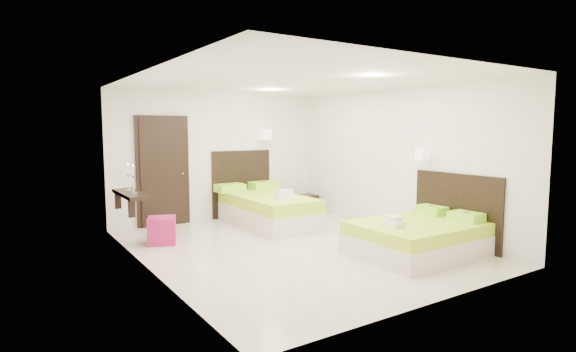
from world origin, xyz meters
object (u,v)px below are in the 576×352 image
nightstand (305,204)px  bed_double (421,235)px  ottoman (162,230)px  bed_single (265,207)px

nightstand → bed_double: bearing=-89.9°
bed_double → nightstand: (0.43, 3.58, -0.07)m
bed_double → nightstand: bearing=83.2°
nightstand → ottoman: bearing=-159.0°
bed_single → nightstand: (1.33, 0.51, -0.14)m
bed_single → bed_double: 3.21m
ottoman → bed_double: bearing=-41.4°
bed_single → ottoman: (-2.17, -0.37, -0.12)m
bed_double → ottoman: bed_double is taller
bed_single → bed_double: size_ratio=1.21×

